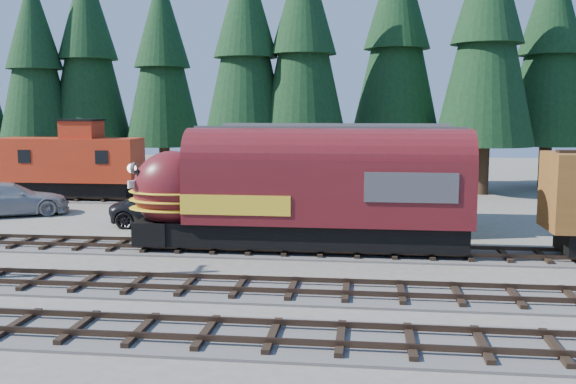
# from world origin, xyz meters

# --- Properties ---
(ground) EXTENTS (120.00, 120.00, 0.00)m
(ground) POSITION_xyz_m (0.00, 0.00, 0.00)
(ground) COLOR #6B665B
(ground) RESTS_ON ground
(track_siding) EXTENTS (68.00, 3.20, 0.33)m
(track_siding) POSITION_xyz_m (10.00, 4.00, 0.06)
(track_siding) COLOR #4C4947
(track_siding) RESTS_ON ground
(track_spur) EXTENTS (32.00, 3.20, 0.33)m
(track_spur) POSITION_xyz_m (-10.00, 18.00, 0.06)
(track_spur) COLOR #4C4947
(track_spur) RESTS_ON ground
(depot) EXTENTS (12.80, 7.00, 5.30)m
(depot) POSITION_xyz_m (-0.00, 10.50, 2.96)
(depot) COLOR gold
(depot) RESTS_ON ground
(conifer_backdrop) EXTENTS (79.56, 21.95, 17.12)m
(conifer_backdrop) POSITION_xyz_m (6.57, 25.16, 10.58)
(conifer_backdrop) COLOR black
(conifer_backdrop) RESTS_ON ground
(locomotive) EXTENTS (14.62, 2.90, 3.97)m
(locomotive) POSITION_xyz_m (-1.34, 4.00, 2.35)
(locomotive) COLOR black
(locomotive) RESTS_ON ground
(caboose) EXTENTS (9.57, 2.77, 4.98)m
(caboose) POSITION_xyz_m (-17.87, 18.00, 2.48)
(caboose) COLOR black
(caboose) RESTS_ON ground
(pickup_truck_a) EXTENTS (6.27, 3.62, 1.64)m
(pickup_truck_a) POSITION_xyz_m (-8.52, 9.74, 0.82)
(pickup_truck_a) COLOR black
(pickup_truck_a) RESTS_ON ground
(pickup_truck_b) EXTENTS (7.05, 5.50, 1.91)m
(pickup_truck_b) POSITION_xyz_m (-18.53, 11.48, 0.95)
(pickup_truck_b) COLOR #9EA1A5
(pickup_truck_b) RESTS_ON ground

